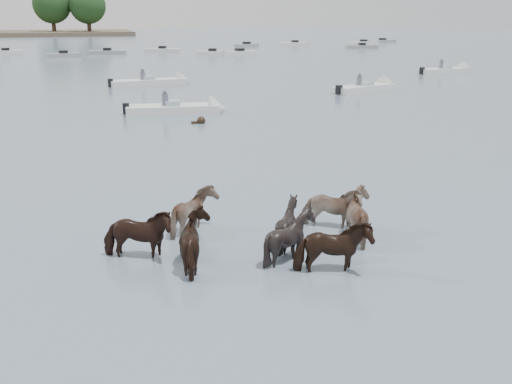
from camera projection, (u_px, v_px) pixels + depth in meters
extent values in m
plane|color=slate|center=(244.00, 241.00, 14.10)|extent=(400.00, 400.00, 0.00)
imported|color=black|center=(138.00, 238.00, 12.95)|extent=(1.81, 1.24, 1.40)
imported|color=gray|center=(195.00, 215.00, 14.54)|extent=(1.50, 1.61, 1.32)
imported|color=black|center=(287.00, 228.00, 13.68)|extent=(1.44, 1.35, 1.33)
imported|color=gray|center=(331.00, 211.00, 14.84)|extent=(1.73, 1.39, 1.33)
imported|color=black|center=(199.00, 245.00, 12.57)|extent=(1.53, 1.67, 1.40)
imported|color=black|center=(290.00, 240.00, 12.87)|extent=(1.49, 1.40, 1.36)
imported|color=black|center=(332.00, 252.00, 12.24)|extent=(1.73, 1.01, 1.37)
imported|color=#9E836B|center=(365.00, 219.00, 14.15)|extent=(1.45, 1.60, 1.39)
sphere|color=black|center=(201.00, 121.00, 29.16)|extent=(0.44, 0.44, 0.44)
cube|color=black|center=(196.00, 123.00, 29.12)|extent=(0.50, 0.22, 0.18)
cube|color=silver|center=(173.00, 110.00, 31.90)|extent=(5.16, 2.11, 0.55)
cone|color=silver|center=(218.00, 109.00, 32.34)|extent=(1.06, 1.69, 1.60)
cube|color=#99ADB7|center=(173.00, 104.00, 31.79)|extent=(0.91, 1.20, 0.35)
cube|color=black|center=(126.00, 109.00, 31.41)|extent=(0.38, 0.38, 0.60)
cylinder|color=#595966|center=(165.00, 100.00, 31.63)|extent=(0.36, 0.36, 0.70)
sphere|color=#595966|center=(165.00, 92.00, 31.49)|extent=(0.24, 0.24, 0.24)
cube|color=silver|center=(148.00, 83.00, 44.28)|extent=(5.93, 2.44, 0.55)
cone|color=silver|center=(184.00, 81.00, 45.45)|extent=(1.13, 1.72, 1.60)
cube|color=#99ADB7|center=(148.00, 78.00, 44.18)|extent=(0.96, 1.23, 0.35)
cube|color=black|center=(110.00, 83.00, 43.07)|extent=(0.40, 0.40, 0.60)
cylinder|color=#595966|center=(143.00, 76.00, 44.01)|extent=(0.36, 0.36, 0.70)
sphere|color=#595966|center=(142.00, 70.00, 43.88)|extent=(0.24, 0.24, 0.24)
cube|color=silver|center=(364.00, 89.00, 40.78)|extent=(5.33, 3.36, 0.55)
cone|color=silver|center=(388.00, 86.00, 42.28)|extent=(1.43, 1.82, 1.60)
cube|color=#99ADB7|center=(364.00, 84.00, 40.68)|extent=(1.16, 1.34, 0.35)
cube|color=black|center=(339.00, 90.00, 39.23)|extent=(0.45, 0.45, 0.60)
cylinder|color=#595966|center=(359.00, 81.00, 40.51)|extent=(0.36, 0.36, 0.70)
sphere|color=#595966|center=(360.00, 75.00, 40.38)|extent=(0.24, 0.24, 0.24)
cube|color=silver|center=(444.00, 71.00, 53.36)|extent=(5.36, 2.24, 0.55)
cone|color=silver|center=(466.00, 70.00, 54.36)|extent=(1.09, 1.70, 1.60)
cube|color=#99ADB7|center=(445.00, 67.00, 53.26)|extent=(0.93, 1.21, 0.35)
cube|color=black|center=(422.00, 71.00, 52.31)|extent=(0.39, 0.39, 0.60)
cylinder|color=#595966|center=(441.00, 65.00, 53.09)|extent=(0.36, 0.36, 0.70)
sphere|color=#595966|center=(442.00, 60.00, 52.96)|extent=(0.24, 0.24, 0.24)
cube|color=silver|center=(6.00, 53.00, 78.29)|extent=(4.31, 1.82, 0.60)
cube|color=black|center=(5.00, 50.00, 78.18)|extent=(1.07, 1.07, 0.50)
cube|color=gray|center=(63.00, 56.00, 72.93)|extent=(4.19, 2.10, 0.60)
cube|color=black|center=(63.00, 52.00, 72.82)|extent=(1.14, 1.14, 0.50)
cube|color=gray|center=(108.00, 53.00, 78.32)|extent=(5.10, 2.42, 0.60)
cube|color=black|center=(107.00, 50.00, 78.21)|extent=(1.18, 1.18, 0.50)
cube|color=silver|center=(163.00, 50.00, 82.77)|extent=(5.26, 3.19, 0.60)
cube|color=black|center=(162.00, 48.00, 82.66)|extent=(1.29, 1.29, 0.50)
cube|color=silver|center=(213.00, 53.00, 77.05)|extent=(4.31, 2.79, 0.60)
cube|color=black|center=(213.00, 50.00, 76.94)|extent=(1.28, 1.28, 0.50)
cube|color=silver|center=(240.00, 53.00, 77.30)|extent=(5.06, 2.75, 0.60)
cube|color=black|center=(240.00, 50.00, 77.19)|extent=(1.23, 1.23, 0.50)
cube|color=gray|center=(247.00, 46.00, 95.14)|extent=(4.27, 3.01, 0.60)
cube|color=black|center=(247.00, 43.00, 95.03)|extent=(1.32, 1.32, 0.50)
cube|color=silver|center=(295.00, 44.00, 100.55)|extent=(4.94, 1.51, 0.60)
cube|color=black|center=(295.00, 42.00, 100.44)|extent=(1.00, 1.00, 0.50)
cube|color=gray|center=(362.00, 47.00, 91.50)|extent=(5.16, 2.42, 0.60)
cube|color=black|center=(362.00, 44.00, 91.39)|extent=(1.17, 1.17, 0.50)
cube|color=silver|center=(363.00, 43.00, 103.50)|extent=(6.16, 2.70, 0.60)
cube|color=black|center=(364.00, 41.00, 103.39)|extent=(1.19, 1.19, 0.50)
cube|color=gray|center=(382.00, 41.00, 109.27)|extent=(5.98, 2.97, 0.60)
cube|color=black|center=(383.00, 39.00, 109.16)|extent=(1.23, 1.23, 0.50)
cylinder|color=#382619|center=(54.00, 27.00, 143.54)|extent=(1.00, 1.00, 4.10)
sphere|color=black|center=(52.00, 4.00, 141.96)|extent=(9.11, 9.11, 9.11)
cylinder|color=#382619|center=(89.00, 27.00, 143.89)|extent=(1.00, 1.00, 3.96)
sphere|color=black|center=(88.00, 6.00, 142.36)|extent=(8.79, 8.79, 8.79)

